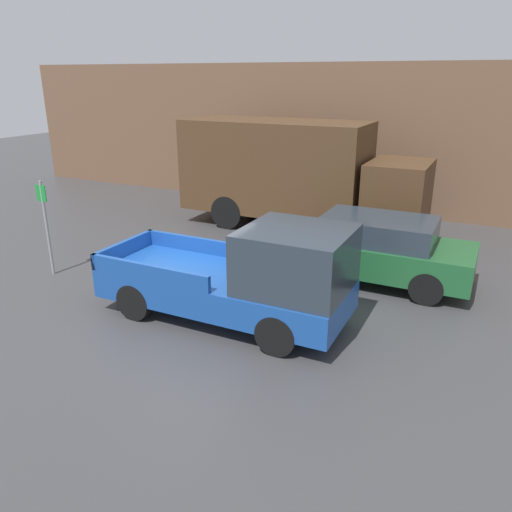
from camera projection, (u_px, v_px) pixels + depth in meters
name	position (u px, v px, depth m)	size (l,w,h in m)	color
ground_plane	(181.00, 307.00, 10.75)	(60.00, 60.00, 0.00)	#3D3D3F
building_wall	(329.00, 138.00, 18.04)	(28.00, 0.15, 5.14)	brown
pickup_truck	(247.00, 278.00, 9.80)	(5.09, 1.98, 2.10)	#194799
car	(372.00, 248.00, 11.94)	(4.69, 1.92, 1.58)	#1E592D
delivery_truck	(293.00, 171.00, 15.86)	(7.73, 2.44, 3.38)	#4C331E
parking_sign	(46.00, 223.00, 12.11)	(0.30, 0.07, 2.37)	gray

